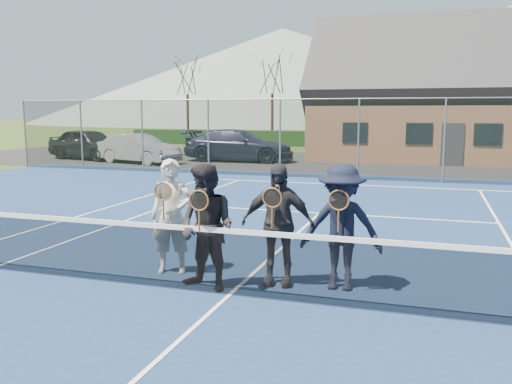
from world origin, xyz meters
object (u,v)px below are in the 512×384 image
(car_b, at_px, (139,149))
(player_c, at_px, (277,224))
(clubhouse, at_px, (463,83))
(player_a, at_px, (172,216))
(player_d, at_px, (341,227))
(tennis_net, at_px, (229,259))
(player_b, at_px, (207,227))
(car_a, at_px, (89,144))
(car_c, at_px, (239,145))

(car_b, bearing_deg, player_c, -129.90)
(player_c, bearing_deg, clubhouse, 81.43)
(player_a, xyz_separation_m, player_c, (1.73, -0.06, -0.00))
(player_d, bearing_deg, player_c, -175.41)
(tennis_net, xyz_separation_m, player_d, (1.41, 0.76, 0.38))
(player_b, bearing_deg, player_a, 145.32)
(car_b, height_order, tennis_net, car_b)
(car_b, distance_m, clubhouse, 17.04)
(tennis_net, relative_size, player_a, 6.49)
(car_b, height_order, player_a, player_a)
(car_a, bearing_deg, tennis_net, -126.69)
(clubhouse, relative_size, player_d, 8.67)
(car_c, bearing_deg, player_a, -164.56)
(player_d, bearing_deg, clubhouse, 83.63)
(player_a, height_order, player_d, same)
(player_a, relative_size, player_c, 1.00)
(clubhouse, bearing_deg, player_b, -100.44)
(player_a, bearing_deg, player_c, -2.02)
(car_c, height_order, player_b, player_b)
(clubhouse, xyz_separation_m, player_d, (-2.59, -23.24, -3.07))
(clubhouse, xyz_separation_m, player_c, (-3.51, -23.31, -3.07))
(car_c, bearing_deg, player_c, -159.85)
(clubhouse, bearing_deg, car_b, -154.44)
(tennis_net, bearing_deg, car_c, 109.34)
(car_a, relative_size, player_c, 2.68)
(clubhouse, distance_m, player_c, 23.77)
(clubhouse, bearing_deg, car_a, -161.93)
(car_a, distance_m, player_a, 21.81)
(car_c, height_order, clubhouse, clubhouse)
(car_a, xyz_separation_m, clubhouse, (18.72, 6.11, 3.17))
(tennis_net, height_order, player_d, player_d)
(car_a, xyz_separation_m, player_a, (13.48, -17.14, 0.10))
(car_b, xyz_separation_m, tennis_net, (11.09, -16.78, -0.18))
(car_a, bearing_deg, player_d, -122.87)
(player_b, relative_size, player_c, 1.00)
(player_b, height_order, player_d, same)
(player_b, bearing_deg, tennis_net, -22.19)
(car_a, relative_size, clubhouse, 0.31)
(player_a, xyz_separation_m, player_b, (0.85, -0.59, -0.00))
(car_c, distance_m, player_b, 20.13)
(tennis_net, bearing_deg, car_b, 123.46)
(player_c, bearing_deg, car_b, 125.72)
(car_b, relative_size, player_b, 2.41)
(car_a, distance_m, player_d, 23.53)
(tennis_net, distance_m, player_b, 0.57)
(car_a, distance_m, car_c, 8.08)
(car_a, height_order, tennis_net, car_a)
(car_b, relative_size, tennis_net, 0.37)
(car_b, relative_size, car_c, 0.77)
(player_c, distance_m, player_d, 0.92)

